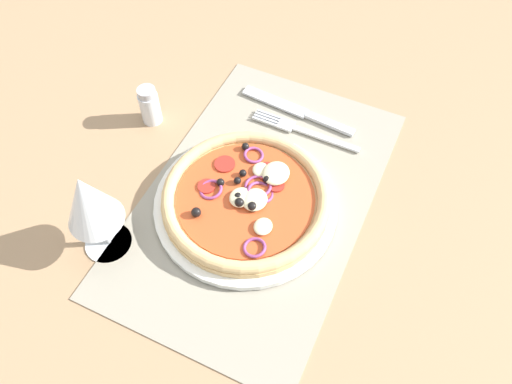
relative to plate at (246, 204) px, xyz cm
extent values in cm
cube|color=#9E7A56|center=(2.24, -0.86, -2.11)|extent=(190.00, 140.00, 2.40)
cube|color=gray|center=(2.24, -0.86, -0.71)|extent=(49.09, 30.64, 0.40)
cylinder|color=silver|center=(0.00, 0.00, 0.00)|extent=(26.21, 26.21, 1.01)
cylinder|color=tan|center=(0.00, 0.00, 1.01)|extent=(23.82, 23.82, 1.00)
torus|color=tan|center=(0.00, 0.00, 1.87)|extent=(23.72, 23.72, 1.80)
cylinder|color=#C64C23|center=(0.00, 0.00, 1.66)|extent=(19.53, 19.53, 0.30)
ellipsoid|color=beige|center=(5.14, -2.33, 2.45)|extent=(4.32, 3.89, 1.30)
ellipsoid|color=beige|center=(-3.56, -4.28, 2.22)|extent=(2.78, 2.50, 0.83)
ellipsoid|color=beige|center=(-0.22, -1.50, 2.39)|extent=(3.87, 3.48, 1.16)
ellipsoid|color=beige|center=(-0.67, 0.48, 2.32)|extent=(3.41, 3.07, 1.02)
ellipsoid|color=beige|center=(5.02, 0.05, 2.19)|extent=(2.54, 2.28, 0.76)
sphere|color=black|center=(-5.51, 4.81, 2.49)|extent=(1.37, 1.37, 1.37)
sphere|color=black|center=(-0.75, 0.81, 2.40)|extent=(1.18, 1.18, 1.18)
sphere|color=black|center=(-1.44, -1.69, 2.49)|extent=(1.36, 1.36, 1.36)
sphere|color=black|center=(3.24, 1.99, 2.35)|extent=(1.08, 1.08, 1.08)
sphere|color=black|center=(1.70, 2.12, 2.34)|extent=(1.07, 1.07, 1.07)
sphere|color=black|center=(-1.61, 0.18, 2.49)|extent=(1.37, 1.37, 1.37)
sphere|color=black|center=(7.80, 3.79, 2.38)|extent=(1.15, 1.15, 1.15)
sphere|color=black|center=(3.66, -1.62, 2.39)|extent=(1.16, 1.16, 1.16)
sphere|color=black|center=(0.39, 4.14, 2.39)|extent=(1.17, 1.17, 1.17)
torus|color=#8E3D75|center=(-6.84, -4.58, 2.06)|extent=(3.12, 3.15, 0.75)
torus|color=#8E3D75|center=(2.46, -0.65, 2.06)|extent=(3.96, 3.96, 0.69)
torus|color=#8E3D75|center=(-1.07, 4.92, 2.06)|extent=(3.44, 3.40, 1.17)
torus|color=#8E3D75|center=(1.45, -1.62, 2.06)|extent=(4.02, 3.89, 1.85)
torus|color=#8E3D75|center=(7.10, 2.10, 2.06)|extent=(3.04, 3.06, 0.80)
cylinder|color=#A3281E|center=(5.23, -1.28, 1.96)|extent=(3.32, 3.32, 0.30)
cylinder|color=#A3281E|center=(-0.78, 5.79, 1.96)|extent=(2.54, 2.54, 0.30)
cylinder|color=#A3281E|center=(3.60, -3.05, 1.96)|extent=(2.48, 2.48, 0.30)
cylinder|color=#A3281E|center=(3.86, 5.25, 1.96)|extent=(3.05, 3.05, 0.30)
cube|color=silver|center=(16.57, -6.03, -0.29)|extent=(0.97, 11.17, 0.44)
cube|color=silver|center=(16.61, 0.81, -0.29)|extent=(2.22, 2.53, 0.44)
cube|color=silver|center=(17.53, 4.22, -0.29)|extent=(0.35, 4.32, 0.44)
cube|color=silver|center=(16.93, 4.22, -0.29)|extent=(0.35, 4.32, 0.44)
cube|color=silver|center=(16.33, 4.23, -0.29)|extent=(0.35, 4.32, 0.44)
cube|color=silver|center=(15.73, 4.23, -0.29)|extent=(0.35, 4.32, 0.44)
cube|color=silver|center=(19.76, -5.47, -0.20)|extent=(1.99, 8.48, 0.62)
cube|color=silver|center=(20.59, 4.50, -0.29)|extent=(2.96, 11.73, 0.44)
cylinder|color=silver|center=(-13.22, 14.66, -0.71)|extent=(6.40, 6.40, 0.40)
cylinder|color=silver|center=(-13.22, 14.66, 2.49)|extent=(0.80, 0.80, 6.00)
cone|color=silver|center=(-13.22, 14.66, 9.74)|extent=(7.20, 7.20, 8.50)
cone|color=red|center=(-13.22, 14.66, 9.38)|extent=(6.00, 6.00, 6.98)
cylinder|color=silver|center=(8.99, 21.19, 1.84)|extent=(3.20, 3.20, 5.50)
cylinder|color=#ADADB2|center=(8.99, 21.19, 5.19)|extent=(2.88, 2.88, 1.20)
camera|label=1|loc=(-35.34, -18.07, 60.64)|focal=35.60mm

